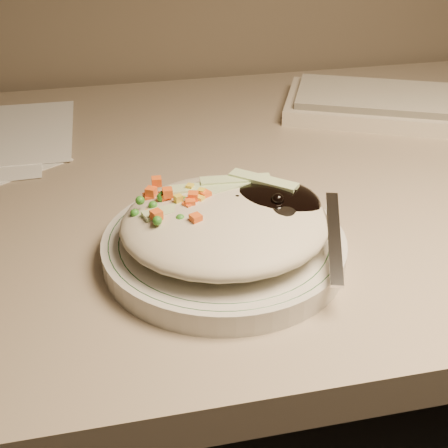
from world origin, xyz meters
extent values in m
cube|color=gray|center=(0.00, 1.38, 0.72)|extent=(1.40, 0.70, 0.04)
cylinder|color=beige|center=(-0.08, 1.21, 0.75)|extent=(0.23, 0.23, 0.02)
torus|color=#144723|center=(-0.08, 1.21, 0.76)|extent=(0.22, 0.22, 0.00)
torus|color=#144723|center=(-0.08, 1.21, 0.76)|extent=(0.20, 0.20, 0.00)
ellipsoid|color=#B5AD92|center=(-0.08, 1.20, 0.78)|extent=(0.19, 0.18, 0.04)
ellipsoid|color=black|center=(-0.04, 1.22, 0.79)|extent=(0.10, 0.09, 0.03)
ellipsoid|color=orange|center=(-0.13, 1.22, 0.78)|extent=(0.08, 0.08, 0.02)
sphere|color=black|center=(-0.07, 1.22, 0.79)|extent=(0.01, 0.01, 0.01)
sphere|color=black|center=(-0.04, 1.23, 0.79)|extent=(0.01, 0.01, 0.01)
sphere|color=black|center=(-0.02, 1.22, 0.80)|extent=(0.01, 0.01, 0.01)
sphere|color=black|center=(-0.02, 1.23, 0.79)|extent=(0.01, 0.01, 0.01)
sphere|color=black|center=(-0.04, 1.20, 0.80)|extent=(0.01, 0.01, 0.01)
sphere|color=black|center=(-0.04, 1.22, 0.79)|extent=(0.01, 0.01, 0.01)
sphere|color=black|center=(-0.03, 1.23, 0.79)|extent=(0.01, 0.01, 0.01)
cube|color=#FF5F1C|center=(-0.13, 1.23, 0.80)|extent=(0.01, 0.01, 0.01)
cube|color=#FF5F1C|center=(-0.12, 1.21, 0.79)|extent=(0.01, 0.01, 0.01)
cube|color=#FF5F1C|center=(-0.15, 1.25, 0.80)|extent=(0.01, 0.01, 0.01)
cube|color=#FF5F1C|center=(-0.11, 1.22, 0.80)|extent=(0.01, 0.01, 0.01)
cube|color=#FF5F1C|center=(-0.11, 1.21, 0.80)|extent=(0.01, 0.01, 0.01)
cube|color=#FF5F1C|center=(-0.15, 1.25, 0.79)|extent=(0.01, 0.01, 0.01)
cube|color=#FF5F1C|center=(-0.13, 1.23, 0.80)|extent=(0.01, 0.01, 0.01)
cube|color=#FF5F1C|center=(-0.12, 1.21, 0.80)|extent=(0.01, 0.01, 0.01)
cube|color=#FF5F1C|center=(-0.10, 1.23, 0.80)|extent=(0.01, 0.01, 0.01)
cube|color=#FF5F1C|center=(-0.14, 1.26, 0.80)|extent=(0.01, 0.01, 0.01)
cube|color=#FF5F1C|center=(-0.15, 1.20, 0.80)|extent=(0.01, 0.01, 0.01)
cube|color=#FF5F1C|center=(-0.11, 1.19, 0.80)|extent=(0.01, 0.01, 0.01)
cube|color=#FF5F1C|center=(-0.15, 1.21, 0.79)|extent=(0.01, 0.01, 0.01)
cube|color=#FF5F1C|center=(-0.15, 1.25, 0.79)|extent=(0.01, 0.01, 0.01)
sphere|color=#388C28|center=(-0.11, 1.22, 0.80)|extent=(0.01, 0.01, 0.01)
sphere|color=#388C28|center=(-0.15, 1.19, 0.80)|extent=(0.01, 0.01, 0.01)
sphere|color=#388C28|center=(-0.15, 1.22, 0.80)|extent=(0.01, 0.01, 0.01)
sphere|color=#388C28|center=(-0.16, 1.23, 0.80)|extent=(0.01, 0.01, 0.01)
sphere|color=#388C28|center=(-0.12, 1.23, 0.79)|extent=(0.01, 0.01, 0.01)
sphere|color=#388C28|center=(-0.11, 1.20, 0.79)|extent=(0.01, 0.01, 0.01)
sphere|color=#388C28|center=(-0.13, 1.22, 0.79)|extent=(0.01, 0.01, 0.01)
sphere|color=#388C28|center=(-0.14, 1.20, 0.79)|extent=(0.01, 0.01, 0.01)
sphere|color=#388C28|center=(-0.16, 1.22, 0.79)|extent=(0.01, 0.01, 0.01)
sphere|color=#388C28|center=(-0.14, 1.23, 0.80)|extent=(0.01, 0.01, 0.01)
sphere|color=#388C28|center=(-0.14, 1.23, 0.80)|extent=(0.01, 0.01, 0.01)
sphere|color=#388C28|center=(-0.15, 1.21, 0.79)|extent=(0.01, 0.01, 0.01)
sphere|color=#388C28|center=(-0.13, 1.20, 0.80)|extent=(0.01, 0.01, 0.01)
sphere|color=#388C28|center=(-0.09, 1.25, 0.79)|extent=(0.01, 0.01, 0.01)
cube|color=yellow|center=(-0.12, 1.23, 0.79)|extent=(0.01, 0.01, 0.01)
cube|color=yellow|center=(-0.10, 1.22, 0.80)|extent=(0.01, 0.01, 0.01)
cube|color=yellow|center=(-0.13, 1.23, 0.79)|extent=(0.01, 0.01, 0.01)
cube|color=yellow|center=(-0.12, 1.22, 0.80)|extent=(0.01, 0.01, 0.01)
cube|color=yellow|center=(-0.13, 1.22, 0.79)|extent=(0.01, 0.01, 0.01)
cube|color=yellow|center=(-0.10, 1.23, 0.80)|extent=(0.01, 0.01, 0.01)
cube|color=yellow|center=(-0.11, 1.24, 0.80)|extent=(0.01, 0.01, 0.01)
cube|color=yellow|center=(-0.12, 1.22, 0.79)|extent=(0.01, 0.01, 0.01)
cube|color=#B2D18C|center=(-0.09, 1.24, 0.80)|extent=(0.07, 0.02, 0.00)
cube|color=#B2D18C|center=(-0.06, 1.25, 0.80)|extent=(0.07, 0.02, 0.00)
cube|color=#B2D18C|center=(-0.12, 1.21, 0.80)|extent=(0.07, 0.03, 0.00)
cube|color=#B2D18C|center=(-0.04, 1.24, 0.80)|extent=(0.06, 0.06, 0.00)
cube|color=#B2D18C|center=(-0.08, 1.20, 0.79)|extent=(0.07, 0.03, 0.00)
cube|color=#B2D18C|center=(-0.08, 1.24, 0.80)|extent=(0.07, 0.04, 0.00)
ellipsoid|color=silver|center=(-0.04, 1.20, 0.79)|extent=(0.05, 0.06, 0.01)
cube|color=silver|center=(0.00, 1.16, 0.78)|extent=(0.04, 0.11, 0.03)
cube|color=beige|center=(0.29, 1.49, 0.75)|extent=(0.46, 0.32, 0.02)
cube|color=beige|center=(0.29, 1.49, 0.77)|extent=(0.42, 0.28, 0.01)
camera|label=1|loc=(-0.19, 0.73, 1.08)|focal=50.00mm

